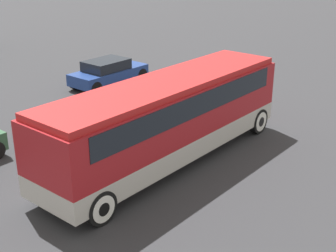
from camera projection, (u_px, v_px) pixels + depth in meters
ground_plane at (168, 161)px, 17.08m from camera, size 120.00×120.00×0.00m
tour_bus at (170, 113)px, 16.46m from camera, size 10.68×2.61×3.07m
parked_car_near at (108, 72)px, 25.80m from camera, size 4.49×1.90×1.44m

